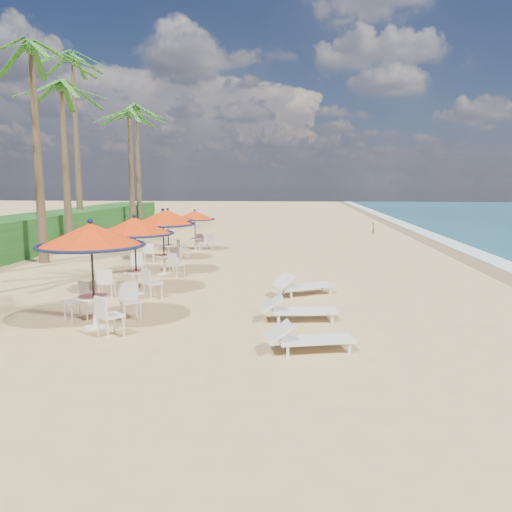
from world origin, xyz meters
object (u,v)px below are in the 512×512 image
(lounger_mid, at_px, (296,309))
(lounger_far, at_px, (302,285))
(lounger_near, at_px, (307,338))
(station_0, at_px, (93,248))
(station_1, at_px, (134,233))
(station_2, at_px, (163,226))
(station_4, at_px, (196,220))
(station_3, at_px, (168,220))

(lounger_mid, height_order, lounger_far, lounger_far)
(lounger_near, bearing_deg, station_0, 151.31)
(station_1, distance_m, lounger_mid, 5.97)
(station_1, relative_size, station_2, 1.00)
(station_4, xyz_separation_m, lounger_far, (5.37, -9.95, -1.25))
(station_1, xyz_separation_m, lounger_mid, (5.08, -2.66, -1.63))
(lounger_mid, relative_size, lounger_far, 0.97)
(station_2, relative_size, lounger_near, 1.31)
(station_1, relative_size, station_4, 1.18)
(station_0, xyz_separation_m, station_4, (-0.33, 13.85, -0.38))
(lounger_near, bearing_deg, station_1, 123.35)
(station_1, bearing_deg, lounger_near, -43.23)
(lounger_near, bearing_deg, station_4, 96.24)
(station_2, xyz_separation_m, lounger_far, (5.27, -3.22, -1.53))
(station_0, bearing_deg, lounger_mid, 10.77)
(lounger_near, xyz_separation_m, lounger_far, (-0.08, 5.30, 0.02))
(station_3, xyz_separation_m, lounger_far, (6.01, -6.69, -1.48))
(station_1, bearing_deg, station_3, 96.32)
(station_2, xyz_separation_m, station_3, (-0.73, 3.47, -0.05))
(lounger_near, relative_size, lounger_mid, 0.98)
(station_4, xyz_separation_m, lounger_near, (5.45, -15.25, -1.27))
(station_0, bearing_deg, station_4, 91.35)
(station_3, bearing_deg, station_0, -84.79)
(station_0, height_order, lounger_far, station_0)
(station_3, height_order, lounger_near, station_3)
(station_1, bearing_deg, lounger_far, 3.37)
(lounger_near, relative_size, lounger_far, 0.95)
(station_0, bearing_deg, station_2, 91.86)
(station_4, bearing_deg, lounger_far, -61.65)
(station_3, xyz_separation_m, lounger_mid, (5.86, -9.67, -1.49))
(station_2, bearing_deg, station_3, 101.95)
(station_2, distance_m, station_3, 3.55)
(station_0, height_order, lounger_mid, station_0)
(station_0, distance_m, station_4, 13.86)
(station_4, height_order, lounger_near, station_4)
(lounger_near, bearing_deg, lounger_far, 77.43)
(station_1, xyz_separation_m, station_2, (-0.04, 3.53, -0.08))
(station_2, relative_size, lounger_mid, 1.28)
(station_2, distance_m, lounger_near, 10.18)
(station_3, relative_size, lounger_mid, 1.19)
(station_1, relative_size, lounger_mid, 1.28)
(lounger_far, bearing_deg, station_0, -171.08)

